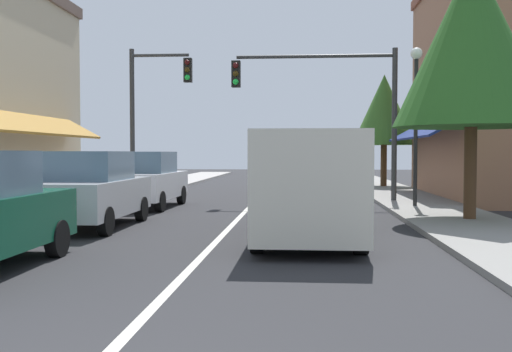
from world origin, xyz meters
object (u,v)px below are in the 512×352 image
parked_car_third_left (147,180)px  traffic_signal_mast_arm (334,96)px  traffic_signal_left_corner (151,101)px  van_in_lane (308,183)px  tree_right_far (384,110)px  street_lamp_right_mid (416,101)px  tree_right_near (472,42)px  parked_car_second_left (91,190)px

parked_car_third_left → traffic_signal_mast_arm: (5.98, 2.05, 2.78)m
parked_car_third_left → traffic_signal_left_corner: size_ratio=0.73×
van_in_lane → tree_right_far: bearing=77.7°
street_lamp_right_mid → tree_right_far: (0.50, 10.59, 0.48)m
van_in_lane → tree_right_near: (3.99, 3.08, 3.29)m
parked_car_second_left → traffic_signal_mast_arm: bearing=50.0°
parked_car_second_left → van_in_lane: van_in_lane is taller
traffic_signal_left_corner → street_lamp_right_mid: 9.92m
van_in_lane → tree_right_far: 17.79m
traffic_signal_mast_arm → tree_right_far: (2.86, 8.58, 0.13)m
tree_right_near → tree_right_far: 14.11m
van_in_lane → parked_car_third_left: bearing=127.7°
traffic_signal_left_corner → tree_right_far: traffic_signal_left_corner is taller
parked_car_third_left → traffic_signal_mast_arm: traffic_signal_mast_arm is taller
parked_car_third_left → traffic_signal_left_corner: traffic_signal_left_corner is taller
parked_car_second_left → traffic_signal_left_corner: bearing=95.7°
parked_car_third_left → tree_right_near: (9.00, -3.46, 3.56)m
parked_car_third_left → tree_right_far: bearing=51.8°
traffic_signal_mast_arm → parked_car_third_left: bearing=-161.1°
tree_right_far → parked_car_second_left: bearing=-119.4°
van_in_lane → tree_right_near: tree_right_near is taller
van_in_lane → traffic_signal_mast_arm: bearing=83.9°
parked_car_third_left → van_in_lane: (5.01, -6.54, 0.27)m
parked_car_second_left → street_lamp_right_mid: size_ratio=0.83×
tree_right_near → tree_right_far: tree_right_near is taller
street_lamp_right_mid → traffic_signal_mast_arm: bearing=139.6°
traffic_signal_left_corner → van_in_lane: bearing=-60.6°
parked_car_third_left → van_in_lane: size_ratio=0.80×
parked_car_second_left → traffic_signal_left_corner: traffic_signal_left_corner is taller
tree_right_far → tree_right_near: bearing=-89.3°
traffic_signal_mast_arm → street_lamp_right_mid: size_ratio=1.14×
van_in_lane → traffic_signal_mast_arm: size_ratio=0.92×
parked_car_third_left → traffic_signal_left_corner: (-0.83, 3.82, 2.81)m
parked_car_third_left → tree_right_near: size_ratio=0.63×
traffic_signal_left_corner → tree_right_far: (9.67, 6.81, 0.10)m
van_in_lane → tree_right_near: bearing=38.0°
traffic_signal_mast_arm → tree_right_far: bearing=71.6°
traffic_signal_mast_arm → tree_right_near: (3.02, -5.51, 0.77)m
traffic_signal_left_corner → tree_right_far: bearing=35.2°
tree_right_far → van_in_lane: bearing=-102.6°
parked_car_third_left → street_lamp_right_mid: 8.69m
van_in_lane → street_lamp_right_mid: (3.32, 6.58, 2.16)m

